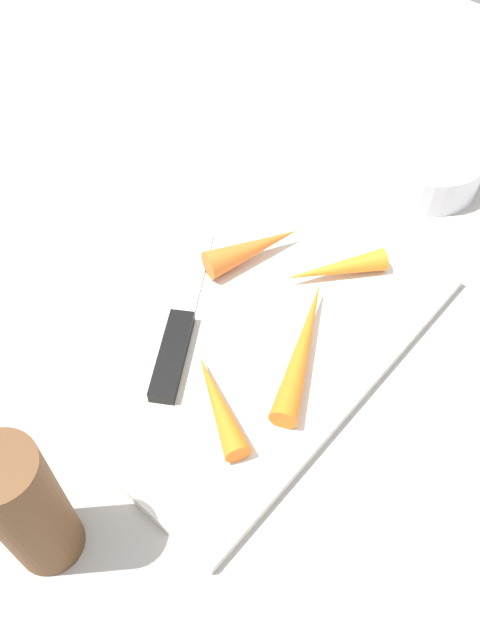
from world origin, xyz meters
The scene contains 9 objects.
ground_plane centered at (0.00, 0.00, 0.00)m, with size 1.40×1.40×0.00m, color #ADA8A0.
cutting_board centered at (0.00, 0.00, 0.01)m, with size 0.36×0.26×0.01m, color silver.
knife centered at (-0.06, 0.02, 0.02)m, with size 0.18×0.12×0.01m.
carrot_longest centered at (0.01, -0.07, 0.02)m, with size 0.02×0.02×0.15m, color orange.
carrot_shortest centered at (-0.08, -0.05, 0.02)m, with size 0.02×0.02×0.10m, color orange.
carrot_short centered at (0.07, 0.04, 0.03)m, with size 0.03×0.03×0.10m, color orange.
carrot_long centered at (0.10, -0.03, 0.02)m, with size 0.02×0.02×0.10m, color orange.
small_bowl centered at (0.29, -0.02, 0.02)m, with size 0.12×0.12×0.04m, color silver.
pepper_grinder centered at (-0.24, -0.03, 0.07)m, with size 0.05×0.05×0.14m, color brown.
Camera 1 is at (-0.26, -0.23, 0.47)m, focal length 35.33 mm.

